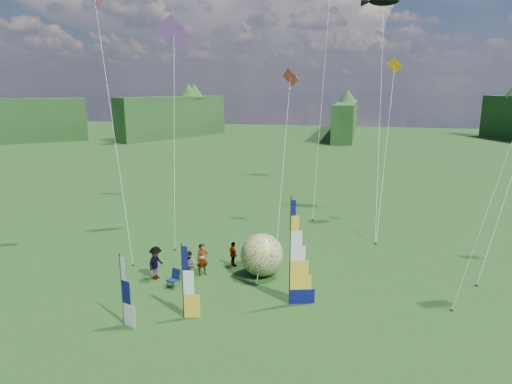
% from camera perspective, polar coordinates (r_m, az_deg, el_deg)
% --- Properties ---
extents(ground, '(220.00, 220.00, 0.00)m').
position_cam_1_polar(ground, '(20.64, 0.15, -17.74)').
color(ground, '#28581D').
rests_on(ground, ground).
extents(treeline_ring, '(210.00, 210.00, 8.00)m').
position_cam_1_polar(treeline_ring, '(18.91, 0.16, -7.27)').
color(treeline_ring, '#2C5123').
rests_on(treeline_ring, ground).
extents(feather_banner_main, '(1.40, 0.52, 5.34)m').
position_cam_1_polar(feather_banner_main, '(22.35, 4.29, -7.67)').
color(feather_banner_main, '#0C0F56').
rests_on(feather_banner_main, ground).
extents(side_banner_left, '(0.99, 0.30, 3.55)m').
position_cam_1_polar(side_banner_left, '(21.63, -9.15, -11.11)').
color(side_banner_left, gold).
rests_on(side_banner_left, ground).
extents(side_banner_far, '(0.95, 0.43, 3.29)m').
position_cam_1_polar(side_banner_far, '(21.70, -16.41, -11.78)').
color(side_banner_far, white).
rests_on(side_banner_far, ground).
extents(bol_inflatable, '(2.75, 2.75, 2.45)m').
position_cam_1_polar(bol_inflatable, '(26.16, 0.74, -7.88)').
color(bol_inflatable, '#1A118E').
rests_on(bol_inflatable, ground).
extents(spectator_a, '(0.81, 0.77, 1.86)m').
position_cam_1_polar(spectator_a, '(26.51, -6.72, -8.36)').
color(spectator_a, '#66594C').
rests_on(spectator_a, ground).
extents(spectator_b, '(0.78, 0.41, 1.58)m').
position_cam_1_polar(spectator_b, '(26.19, -8.24, -9.00)').
color(spectator_b, '#66594C').
rests_on(spectator_b, ground).
extents(spectator_c, '(0.60, 1.27, 1.89)m').
position_cam_1_polar(spectator_c, '(26.40, -12.40, -8.65)').
color(spectator_c, '#66594C').
rests_on(spectator_c, ground).
extents(spectator_d, '(0.88, 0.90, 1.53)m').
position_cam_1_polar(spectator_d, '(27.60, -2.86, -7.77)').
color(spectator_d, '#66594C').
rests_on(spectator_d, ground).
extents(camp_chair, '(0.75, 0.75, 1.02)m').
position_cam_1_polar(camp_chair, '(25.26, -10.33, -10.63)').
color(camp_chair, '#0B173D').
rests_on(camp_chair, ground).
extents(kite_whale, '(8.46, 16.67, 19.48)m').
position_cam_1_polar(kite_whale, '(37.71, 15.34, 11.34)').
color(kite_whale, black).
rests_on(kite_whale, ground).
extents(kite_rainbow_delta, '(9.93, 12.37, 16.56)m').
position_cam_1_polar(kite_rainbow_delta, '(32.44, -10.25, 8.80)').
color(kite_rainbow_delta, '#E24E2B').
rests_on(kite_rainbow_delta, ground).
extents(small_kite_red, '(6.91, 11.50, 12.54)m').
position_cam_1_polar(small_kite_red, '(33.98, 3.56, 5.76)').
color(small_kite_red, '#EE4439').
rests_on(small_kite_red, ground).
extents(small_kite_orange, '(3.18, 11.09, 13.26)m').
position_cam_1_polar(small_kite_orange, '(35.40, 16.00, 6.16)').
color(small_kite_orange, '#F8A002').
rests_on(small_kite_orange, ground).
extents(small_kite_pink, '(7.18, 7.99, 17.73)m').
position_cam_1_polar(small_kite_pink, '(30.43, -17.56, 9.25)').
color(small_kite_pink, '#F4507B').
rests_on(small_kite_pink, ground).
extents(small_kite_green, '(4.28, 11.46, 20.43)m').
position_cam_1_polar(small_kite_green, '(40.19, 8.29, 12.42)').
color(small_kite_green, '#1E9E19').
rests_on(small_kite_green, ground).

